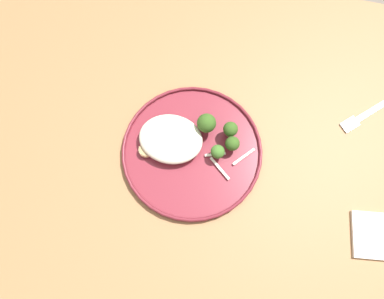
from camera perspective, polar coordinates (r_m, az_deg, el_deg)
ground at (r=1.48m, az=0.71°, el=-10.45°), size 6.00×6.00×0.00m
wooden_dining_table at (r=0.83m, az=1.25°, el=-4.77°), size 1.40×1.00×0.74m
dinner_plate at (r=0.75m, az=-0.00°, el=-0.26°), size 0.29×0.29×0.02m
noodle_bed at (r=0.74m, az=-3.35°, el=1.67°), size 0.13×0.11×0.04m
seared_scallop_rear_pale at (r=0.75m, az=-7.25°, el=-0.12°), size 0.03×0.03×0.01m
seared_scallop_right_edge at (r=0.75m, az=-4.05°, el=2.46°), size 0.03×0.03×0.01m
seared_scallop_on_noodles at (r=0.74m, az=-3.31°, el=-0.76°), size 0.03×0.03×0.01m
seared_scallop_left_edge at (r=0.74m, az=-0.87°, el=-0.61°), size 0.02×0.02×0.01m
seared_scallop_half_hidden at (r=0.74m, az=-3.17°, el=1.09°), size 0.04×0.04×0.02m
seared_scallop_tiny_bay at (r=0.76m, az=-1.81°, el=3.76°), size 0.03×0.03×0.01m
broccoli_floret_center_pile at (r=0.73m, az=6.33°, el=0.89°), size 0.03×0.03×0.04m
broccoli_floret_left_leaning at (r=0.73m, az=4.03°, el=-0.38°), size 0.03×0.03×0.04m
broccoli_floret_near_rim at (r=0.74m, az=6.04°, el=3.15°), size 0.03×0.03×0.05m
broccoli_floret_beside_noodles at (r=0.73m, az=2.28°, el=4.11°), size 0.04×0.04×0.06m
onion_sliver_short_strip at (r=0.74m, az=3.67°, el=-0.77°), size 0.04×0.02×0.00m
onion_sliver_long_sliver at (r=0.75m, az=8.11°, el=-1.12°), size 0.04×0.04×0.00m
onion_sliver_pale_crescent at (r=0.74m, az=4.37°, el=-2.97°), size 0.05×0.04×0.00m
dinner_fork at (r=0.88m, az=26.64°, el=5.62°), size 0.15×0.14×0.00m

